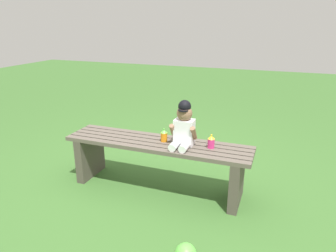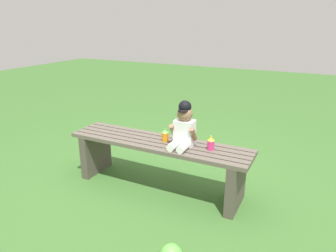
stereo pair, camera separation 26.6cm
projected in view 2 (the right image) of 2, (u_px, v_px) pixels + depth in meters
ground_plane at (159, 187)px, 2.97m from camera, size 16.00×16.00×0.00m
park_bench at (158, 156)px, 2.87m from camera, size 1.72×0.40×0.48m
child_figure at (184, 127)px, 2.66m from camera, size 0.23×0.27×0.40m
sippy_cup_left at (165, 135)px, 2.80m from camera, size 0.06×0.06×0.12m
sippy_cup_right at (211, 143)px, 2.62m from camera, size 0.06×0.06×0.12m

